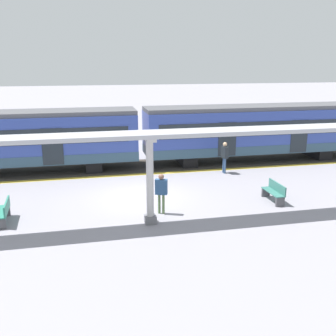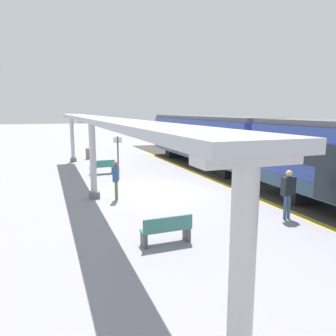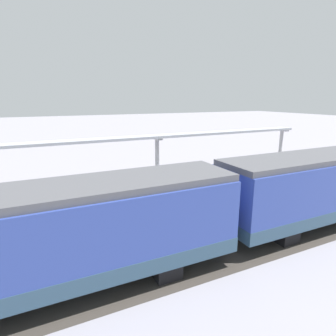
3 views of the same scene
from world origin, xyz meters
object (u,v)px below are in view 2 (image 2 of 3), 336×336
object	(u,v)px
canopy_pillar_second	(93,159)
bench_mid_platform	(167,230)
train_near_carriage	(204,139)
platform_info_sign	(118,150)
passenger_waiting_near_edge	(288,189)
passenger_by_the_benches	(116,176)
trash_bin	(89,154)
canopy_pillar_third	(240,308)
bench_near_end	(102,167)
canopy_pillar_nearest	(72,139)

from	to	relation	value
canopy_pillar_second	bench_mid_platform	xyz separation A→B (m)	(-1.26, 5.89, -1.30)
train_near_carriage	platform_info_sign	world-z (taller)	train_near_carriage
train_near_carriage	canopy_pillar_second	bearing A→B (deg)	36.79
passenger_waiting_near_edge	passenger_by_the_benches	bearing A→B (deg)	-41.67
train_near_carriage	trash_bin	world-z (taller)	train_near_carriage
platform_info_sign	passenger_by_the_benches	world-z (taller)	platform_info_sign
canopy_pillar_third	platform_info_sign	world-z (taller)	canopy_pillar_third
bench_mid_platform	passenger_waiting_near_edge	xyz separation A→B (m)	(-4.83, -0.63, 0.67)
canopy_pillar_third	train_near_carriage	bearing A→B (deg)	-115.41
platform_info_sign	canopy_pillar_second	bearing A→B (deg)	69.64
canopy_pillar_third	passenger_by_the_benches	distance (m)	11.08
canopy_pillar_second	bench_mid_platform	size ratio (longest dim) A/B	2.28
train_near_carriage	passenger_by_the_benches	bearing A→B (deg)	42.34
bench_near_end	canopy_pillar_nearest	bearing A→B (deg)	-77.47
train_near_carriage	bench_mid_platform	distance (m)	14.37
platform_info_sign	trash_bin	bearing A→B (deg)	-78.05
canopy_pillar_nearest	bench_mid_platform	size ratio (longest dim) A/B	2.28
bench_mid_platform	passenger_waiting_near_edge	distance (m)	4.92
train_near_carriage	passenger_by_the_benches	distance (m)	10.44
canopy_pillar_second	trash_bin	bearing A→B (deg)	-95.96
canopy_pillar_nearest	bench_near_end	world-z (taller)	canopy_pillar_nearest
canopy_pillar_third	platform_info_sign	distance (m)	18.54
trash_bin	canopy_pillar_second	bearing A→B (deg)	84.04
canopy_pillar_third	bench_mid_platform	distance (m)	6.02
bench_near_end	platform_info_sign	bearing A→B (deg)	-137.09
trash_bin	passenger_by_the_benches	world-z (taller)	passenger_by_the_benches
canopy_pillar_nearest	passenger_by_the_benches	size ratio (longest dim) A/B	2.00
passenger_waiting_near_edge	platform_info_sign	bearing A→B (deg)	-73.30
bench_near_end	passenger_by_the_benches	world-z (taller)	passenger_by_the_benches
train_near_carriage	canopy_pillar_second	size ratio (longest dim) A/B	4.06
train_near_carriage	canopy_pillar_second	xyz separation A→B (m)	(8.57, 6.41, -0.09)
train_near_carriage	canopy_pillar_nearest	bearing A→B (deg)	-29.87
bench_mid_platform	platform_info_sign	size ratio (longest dim) A/B	0.69
passenger_by_the_benches	canopy_pillar_nearest	bearing A→B (deg)	-85.83
platform_info_sign	passenger_waiting_near_edge	size ratio (longest dim) A/B	1.24
passenger_waiting_near_edge	bench_near_end	bearing A→B (deg)	-66.06
passenger_by_the_benches	platform_info_sign	bearing A→B (deg)	-102.50
bench_mid_platform	canopy_pillar_third	bearing A→B (deg)	77.62
train_near_carriage	passenger_by_the_benches	xyz separation A→B (m)	(7.70, 7.02, -0.76)
trash_bin	platform_info_sign	distance (m)	5.87
train_near_carriage	passenger_waiting_near_edge	world-z (taller)	train_near_carriage
canopy_pillar_second	bench_mid_platform	distance (m)	6.16
passenger_by_the_benches	passenger_waiting_near_edge	bearing A→B (deg)	138.33
train_near_carriage	passenger_waiting_near_edge	distance (m)	11.95
canopy_pillar_third	canopy_pillar_nearest	bearing A→B (deg)	-90.00
canopy_pillar_nearest	platform_info_sign	size ratio (longest dim) A/B	1.56
platform_info_sign	passenger_waiting_near_edge	distance (m)	12.51
canopy_pillar_nearest	canopy_pillar_third	size ratio (longest dim) A/B	1.00
bench_near_end	passenger_by_the_benches	bearing A→B (deg)	86.26
bench_near_end	trash_bin	world-z (taller)	bench_near_end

